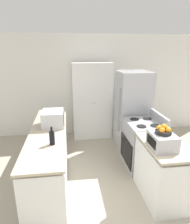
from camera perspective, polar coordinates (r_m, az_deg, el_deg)
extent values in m
cube|color=white|center=(5.33, -2.23, 7.48)|extent=(7.00, 0.06, 2.60)
cube|color=silver|center=(3.72, -12.76, -12.16)|extent=(0.58, 2.43, 0.84)
cube|color=#B7A88E|center=(3.51, -13.27, -5.43)|extent=(0.60, 2.48, 0.04)
cube|color=silver|center=(3.36, 18.72, -16.21)|extent=(0.58, 0.95, 0.84)
cube|color=#B7A88E|center=(3.13, 19.57, -8.96)|extent=(0.60, 0.97, 0.04)
cube|color=white|center=(5.12, -0.90, 3.21)|extent=(0.98, 0.49, 1.92)
sphere|color=#B2B2B7|center=(4.87, -1.00, 2.44)|extent=(0.03, 0.03, 0.03)
sphere|color=#B2B2B7|center=(4.88, -0.07, 2.47)|extent=(0.03, 0.03, 0.03)
cube|color=#9E9EA3|center=(4.06, 13.46, -8.97)|extent=(0.64, 0.79, 0.91)
cube|color=black|center=(4.01, 8.88, -10.85)|extent=(0.02, 0.70, 0.50)
cube|color=#9E9EA3|center=(3.97, 17.92, -1.61)|extent=(0.06, 0.76, 0.16)
cylinder|color=black|center=(3.67, 13.15, -4.00)|extent=(0.17, 0.17, 0.01)
cylinder|color=black|center=(4.00, 11.25, -2.03)|extent=(0.17, 0.17, 0.01)
cylinder|color=black|center=(3.76, 16.81, -3.74)|extent=(0.17, 0.17, 0.01)
cylinder|color=black|center=(4.09, 14.65, -1.84)|extent=(0.17, 0.17, 0.01)
cube|color=#A3A3A8|center=(4.61, 10.56, 0.31)|extent=(0.68, 0.74, 1.78)
cylinder|color=gray|center=(4.30, 6.90, 0.45)|extent=(0.02, 0.02, 0.98)
cube|color=#B2B2B7|center=(3.65, -11.89, -1.80)|extent=(0.38, 0.45, 0.28)
cube|color=black|center=(3.61, -8.87, -1.85)|extent=(0.01, 0.28, 0.20)
cylinder|color=black|center=(2.96, -12.18, -7.31)|extent=(0.08, 0.08, 0.20)
cylinder|color=black|center=(2.90, -12.35, -4.86)|extent=(0.03, 0.03, 0.07)
cube|color=#B2B2B7|center=(2.95, 18.65, -7.79)|extent=(0.31, 0.41, 0.22)
cube|color=black|center=(2.89, 15.77, -8.10)|extent=(0.01, 0.29, 0.13)
cylinder|color=black|center=(2.90, 18.95, -5.41)|extent=(0.22, 0.22, 0.05)
sphere|color=orange|center=(2.94, 19.43, -4.23)|extent=(0.08, 0.08, 0.08)
sphere|color=orange|center=(2.90, 17.88, -4.35)|extent=(0.08, 0.08, 0.08)
sphere|color=orange|center=(2.83, 18.63, -5.00)|extent=(0.08, 0.08, 0.08)
sphere|color=orange|center=(2.87, 20.20, -4.86)|extent=(0.08, 0.08, 0.08)
sphere|color=orange|center=(2.87, 19.10, -3.95)|extent=(0.08, 0.08, 0.08)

